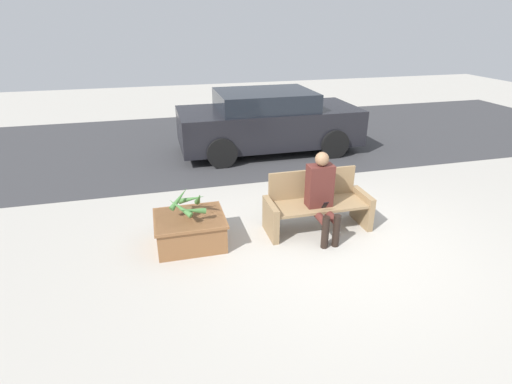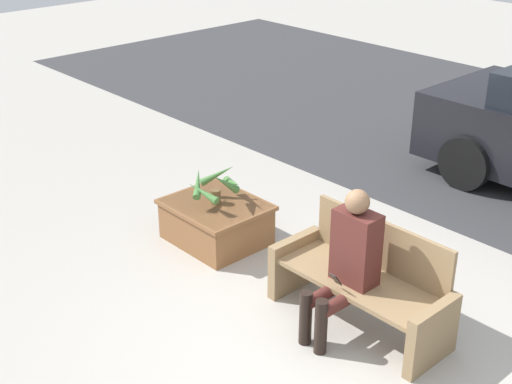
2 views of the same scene
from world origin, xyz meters
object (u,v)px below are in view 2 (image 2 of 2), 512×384
Objects in this scene: person_seated at (347,260)px; bench at (364,281)px; planter_box at (216,220)px; potted_plant at (215,185)px.

bench is at bearing 84.24° from person_seated.
planter_box is (-1.89, 0.19, -0.43)m from person_seated.
person_seated is 2.21× the size of potted_plant.
person_seated is at bearing -95.76° from bench.
bench is 0.34m from person_seated.
person_seated reaches higher than planter_box.
person_seated is 1.94m from planter_box.
bench reaches higher than planter_box.
bench reaches higher than potted_plant.
bench is 1.92m from potted_plant.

